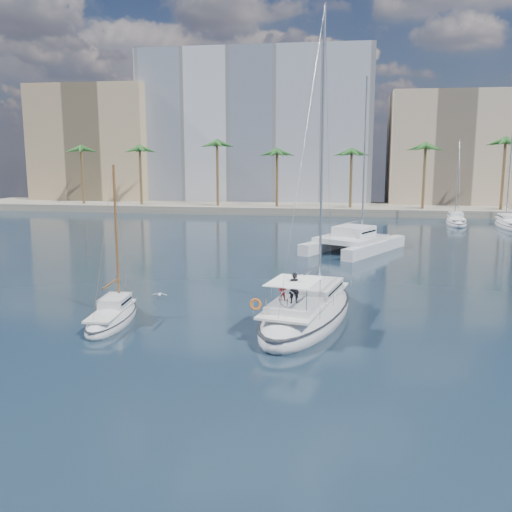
# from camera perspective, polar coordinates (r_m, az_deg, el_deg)

# --- Properties ---
(ground) EXTENTS (160.00, 160.00, 0.00)m
(ground) POSITION_cam_1_polar(r_m,az_deg,el_deg) (36.70, 0.91, -5.17)
(ground) COLOR black
(ground) RESTS_ON ground
(quay) EXTENTS (120.00, 14.00, 1.20)m
(quay) POSITION_cam_1_polar(r_m,az_deg,el_deg) (96.58, 6.12, 4.76)
(quay) COLOR gray
(quay) RESTS_ON ground
(building_modern) EXTENTS (42.00, 16.00, 28.00)m
(building_modern) POSITION_cam_1_polar(r_m,az_deg,el_deg) (109.43, 0.17, 12.49)
(building_modern) COLOR silver
(building_modern) RESTS_ON ground
(building_tan_left) EXTENTS (22.00, 14.00, 22.00)m
(building_tan_left) POSITION_cam_1_polar(r_m,az_deg,el_deg) (114.16, -15.47, 10.52)
(building_tan_left) COLOR tan
(building_tan_left) RESTS_ON ground
(building_beige) EXTENTS (20.00, 14.00, 20.00)m
(building_beige) POSITION_cam_1_polar(r_m,az_deg,el_deg) (106.37, 18.60, 9.87)
(building_beige) COLOR tan
(building_beige) RESTS_ON ground
(palm_left) EXTENTS (3.60, 3.60, 12.30)m
(palm_left) POSITION_cam_1_polar(r_m,az_deg,el_deg) (99.95, -14.09, 10.26)
(palm_left) COLOR brown
(palm_left) RESTS_ON ground
(palm_centre) EXTENTS (3.60, 3.60, 12.30)m
(palm_centre) POSITION_cam_1_polar(r_m,az_deg,el_deg) (92.15, 6.10, 10.53)
(palm_centre) COLOR brown
(palm_centre) RESTS_ON ground
(main_sloop) EXTENTS (6.65, 13.53, 19.23)m
(main_sloop) POSITION_cam_1_polar(r_m,az_deg,el_deg) (33.75, 5.17, -5.60)
(main_sloop) COLOR silver
(main_sloop) RESTS_ON ground
(small_sloop) EXTENTS (2.58, 6.84, 9.65)m
(small_sloop) POSITION_cam_1_polar(r_m,az_deg,el_deg) (34.30, -14.19, -5.94)
(small_sloop) COLOR silver
(small_sloop) RESTS_ON ground
(catamaran) EXTENTS (10.75, 13.22, 17.27)m
(catamaran) POSITION_cam_1_polar(r_m,az_deg,el_deg) (58.38, 9.69, 1.62)
(catamaran) COLOR silver
(catamaran) RESTS_ON ground
(seagull) EXTENTS (1.07, 0.46, 0.20)m
(seagull) POSITION_cam_1_polar(r_m,az_deg,el_deg) (39.34, -9.60, -3.80)
(seagull) COLOR silver
(seagull) RESTS_ON ground
(moored_yacht_a) EXTENTS (3.37, 9.52, 11.90)m
(moored_yacht_a) POSITION_cam_1_polar(r_m,az_deg,el_deg) (83.93, 19.36, 3.00)
(moored_yacht_a) COLOR silver
(moored_yacht_a) RESTS_ON ground
(moored_yacht_b) EXTENTS (3.32, 10.83, 13.72)m
(moored_yacht_b) POSITION_cam_1_polar(r_m,az_deg,el_deg) (83.41, 24.00, 2.65)
(moored_yacht_b) COLOR silver
(moored_yacht_b) RESTS_ON ground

